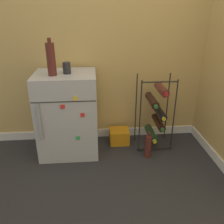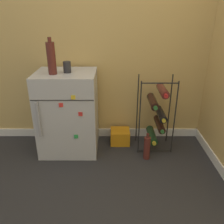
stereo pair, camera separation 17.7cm
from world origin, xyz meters
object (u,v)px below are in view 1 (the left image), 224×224
Objects in this scene: fridge_top_bottle at (51,59)px; loose_bottle_floor at (148,146)px; soda_box at (119,136)px; mini_fridge at (68,114)px; wine_rack at (156,112)px; fridge_top_cup at (67,68)px.

fridge_top_bottle is 1.20m from loose_bottle_floor.
fridge_top_bottle is (-0.61, -0.17, 0.87)m from soda_box.
mini_fridge reaches higher than loose_bottle_floor.
wine_rack is 0.48m from soda_box.
wine_rack is 0.98m from fridge_top_cup.
fridge_top_cup is 1.06m from loose_bottle_floor.
mini_fridge is at bearing 161.00° from fridge_top_cup.
fridge_top_cup is at bearing -167.09° from soda_box.
fridge_top_cup is (0.02, -0.01, 0.45)m from mini_fridge.
fridge_top_cup reaches higher than loose_bottle_floor.
fridge_top_bottle is (-0.09, -0.06, 0.54)m from mini_fridge.
loose_bottle_floor is (-0.11, -0.21, -0.26)m from wine_rack.
mini_fridge is at bearing 166.32° from loose_bottle_floor.
fridge_top_bottle is at bearing -164.68° from soda_box.
wine_rack is 0.35m from loose_bottle_floor.
wine_rack is at bearing -11.85° from soda_box.
mini_fridge reaches higher than wine_rack.
wine_rack is 2.37× the size of fridge_top_bottle.
loose_bottle_floor is at bearing -13.49° from fridge_top_cup.
fridge_top_bottle is 1.17× the size of loose_bottle_floor.
wine_rack is at bearing 61.79° from loose_bottle_floor.
fridge_top_bottle reaches higher than mini_fridge.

